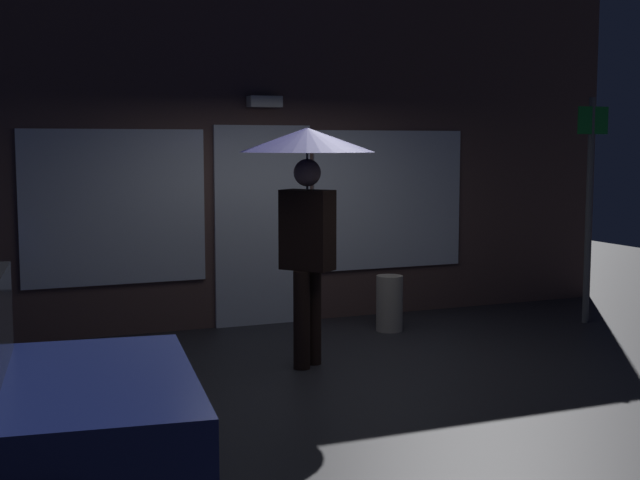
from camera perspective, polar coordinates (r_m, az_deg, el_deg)
name	(u,v)px	position (r m, az deg, el deg)	size (l,w,h in m)	color
ground_plane	(344,370)	(7.92, 1.57, -8.41)	(18.00, 18.00, 0.00)	#26262B
building_facade	(258,154)	(9.84, -4.05, 5.56)	(9.07, 0.48, 3.81)	brown
person_with_umbrella	(307,173)	(7.81, -0.83, 4.32)	(1.20, 1.20, 2.14)	black
street_sign_post	(589,197)	(10.21, 17.01, 2.69)	(0.40, 0.07, 2.50)	#595B60
sidewalk_bollard	(389,303)	(9.50, 4.51, -4.10)	(0.29, 0.29, 0.60)	#B2A899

